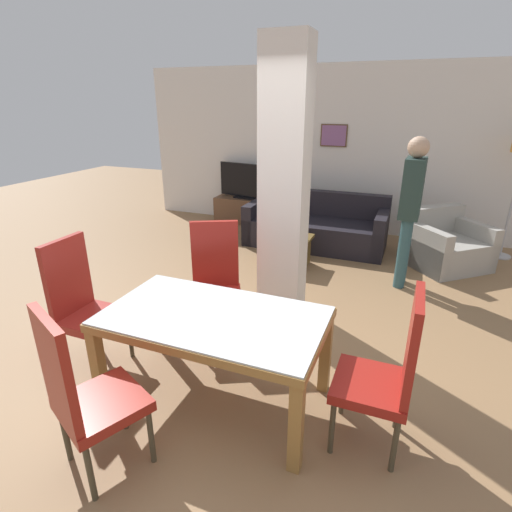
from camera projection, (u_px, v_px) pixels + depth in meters
The scene contains 15 objects.
ground_plane at pixel (217, 397), 3.09m from camera, with size 18.00×18.00×0.00m, color olive.
back_wall at pixel (342, 151), 6.67m from camera, with size 7.20×0.09×2.70m.
divider_pillar at pixel (284, 188), 3.87m from camera, with size 0.44×0.34×2.70m.
dining_table at pixel (214, 333), 2.88m from camera, with size 1.58×0.89×0.73m.
dining_chair_far_left at pixel (216, 279), 3.71m from camera, with size 0.62×0.62×1.12m.
dining_chair_head_right at pixel (388, 370), 2.46m from camera, with size 0.46×0.46×1.12m.
dining_chair_head_left at pixel (82, 301), 3.30m from camera, with size 0.46×0.46×1.12m.
dining_chair_near_left at pixel (83, 392), 2.28m from camera, with size 0.61×0.61×1.12m.
sofa at pixel (316, 228), 6.25m from camera, with size 2.13×0.89×0.80m.
armchair at pixel (445, 247), 5.46m from camera, with size 1.26×1.25×0.77m.
coffee_table at pixel (289, 251), 5.49m from camera, with size 0.59×0.50×0.42m.
bottle at pixel (295, 229), 5.43m from camera, with size 0.08×0.08×0.26m.
tv_stand at pixel (246, 211), 7.40m from camera, with size 1.14×0.40×0.47m.
tv_screen at pixel (246, 182), 7.21m from camera, with size 1.05×0.27×0.63m.
standing_person at pixel (411, 203), 4.61m from camera, with size 0.24×0.39×1.78m.
Camera 1 is at (1.20, -2.19, 2.14)m, focal length 28.00 mm.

